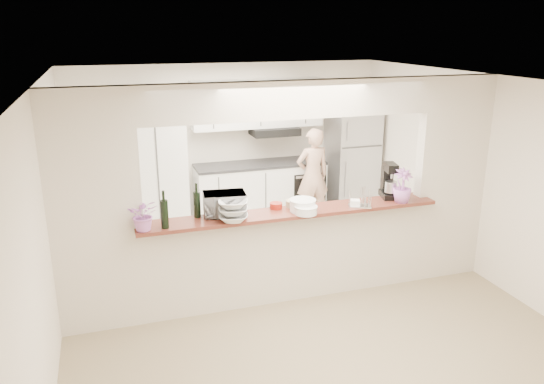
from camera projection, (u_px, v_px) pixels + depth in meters
name	position (u px, v px, depth m)	size (l,w,h in m)	color
floor	(290.00, 297.00, 6.20)	(6.00, 6.00, 0.00)	gray
tile_overlay	(254.00, 247.00, 7.60)	(5.00, 2.90, 0.01)	silver
partition	(291.00, 175.00, 5.76)	(5.00, 0.15, 2.50)	beige
bar_counter	(291.00, 252.00, 6.02)	(3.40, 0.38, 1.09)	beige
kitchen_cabinets	(221.00, 164.00, 8.33)	(3.15, 0.62, 2.25)	white
refrigerator	(351.00, 162.00, 8.96)	(0.75, 0.70, 1.70)	silver
flower_left	(144.00, 215.00, 5.22)	(0.30, 0.26, 0.33)	#CF6DAD
wine_bottle_a	(164.00, 214.00, 5.28)	(0.08, 0.08, 0.39)	black
wine_bottle_b	(197.00, 204.00, 5.59)	(0.07, 0.07, 0.37)	black
toaster_oven	(224.00, 204.00, 5.67)	(0.45, 0.30, 0.25)	#ACABB0
serving_bowls	(233.00, 211.00, 5.48)	(0.31, 0.31, 0.22)	white
plate_stack_a	(303.00, 205.00, 5.80)	(0.29, 0.29, 0.13)	white
plate_stack_b	(306.00, 210.00, 5.72)	(0.25, 0.25, 0.09)	white
red_bowl	(276.00, 206.00, 5.89)	(0.14, 0.14, 0.07)	maroon
tan_bowl	(293.00, 203.00, 5.95)	(0.16, 0.16, 0.08)	tan
utensil_caddy	(360.00, 198.00, 5.94)	(0.28, 0.22, 0.23)	silver
stand_mixer	(389.00, 182.00, 6.25)	(0.24, 0.32, 0.42)	black
flower_right	(402.00, 186.00, 6.06)	(0.22, 0.22, 0.39)	#D371CA
person	(313.00, 176.00, 8.42)	(0.55, 0.36, 1.52)	#DBA98E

